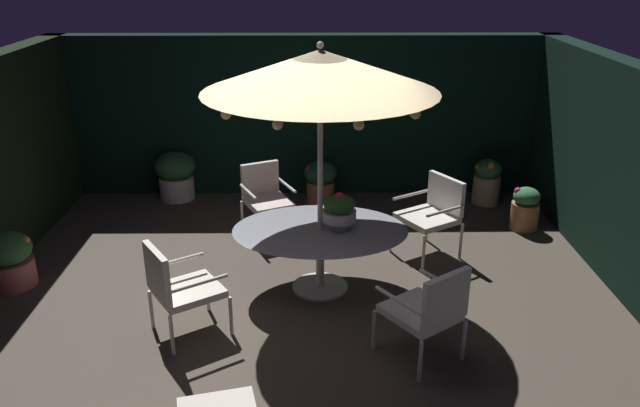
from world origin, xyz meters
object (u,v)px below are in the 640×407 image
object	(u,v)px
patio_umbrella	(320,71)
patio_chair_east	(434,210)
potted_plant_right_far	(487,181)
patio_chair_north	(177,285)
centerpiece_planter	(339,209)
patio_chair_northeast	(429,308)
patio_dining_table	(320,239)
potted_plant_left_near	(525,208)
potted_plant_front_corner	(9,260)
patio_chair_southeast	(265,195)
potted_plant_left_far	(176,174)
potted_plant_back_left	(321,180)

from	to	relation	value
patio_umbrella	patio_chair_east	size ratio (longest dim) A/B	2.78
patio_chair_east	potted_plant_right_far	size ratio (longest dim) A/B	1.44
patio_chair_north	potted_plant_right_far	distance (m)	5.10
patio_chair_north	patio_chair_east	world-z (taller)	patio_chair_north
centerpiece_planter	patio_chair_northeast	bearing A→B (deg)	-60.28
patio_dining_table	potted_plant_right_far	xyz separation A→B (m)	(2.47, 2.49, -0.27)
patio_chair_east	potted_plant_left_near	world-z (taller)	patio_chair_east
patio_dining_table	potted_plant_left_near	distance (m)	3.16
potted_plant_right_far	potted_plant_front_corner	bearing A→B (deg)	-157.81
patio_chair_northeast	patio_chair_southeast	xyz separation A→B (m)	(-1.63, 2.76, 0.00)
patio_umbrella	potted_plant_right_far	size ratio (longest dim) A/B	3.99
patio_chair_north	patio_chair_east	size ratio (longest dim) A/B	1.00
patio_chair_east	potted_plant_left_near	xyz separation A→B (m)	(1.36, 0.71, -0.27)
patio_chair_north	patio_chair_northeast	bearing A→B (deg)	-10.51
potted_plant_left_far	potted_plant_front_corner	size ratio (longest dim) A/B	1.14
patio_dining_table	potted_plant_front_corner	size ratio (longest dim) A/B	2.98
patio_chair_southeast	potted_plant_back_left	distance (m)	1.32
potted_plant_back_left	potted_plant_front_corner	distance (m)	4.21
patio_umbrella	potted_plant_right_far	bearing A→B (deg)	45.29
potted_plant_back_left	potted_plant_left_far	xyz separation A→B (m)	(-2.15, 0.18, 0.04)
patio_chair_northeast	patio_chair_east	size ratio (longest dim) A/B	0.99
patio_dining_table	centerpiece_planter	xyz separation A→B (m)	(0.20, -0.01, 0.34)
patio_chair_north	potted_plant_right_far	world-z (taller)	patio_chair_north
patio_dining_table	patio_umbrella	world-z (taller)	patio_umbrella
patio_dining_table	patio_umbrella	size ratio (longest dim) A/B	0.70
patio_chair_north	patio_chair_east	bearing A→B (deg)	32.44
patio_chair_north	potted_plant_left_near	bearing A→B (deg)	30.86
potted_plant_front_corner	patio_chair_northeast	bearing A→B (deg)	-17.95
patio_chair_east	potted_plant_left_far	size ratio (longest dim) A/B	1.34
potted_plant_right_far	potted_plant_left_far	xyz separation A→B (m)	(-4.58, 0.22, 0.05)
potted_plant_back_left	centerpiece_planter	bearing A→B (deg)	-86.26
patio_umbrella	patio_chair_north	bearing A→B (deg)	-146.76
patio_umbrella	patio_chair_east	distance (m)	2.42
patio_dining_table	potted_plant_back_left	bearing A→B (deg)	89.21
potted_plant_back_left	potted_plant_left_near	xyz separation A→B (m)	(2.70, -0.97, -0.04)
patio_umbrella	patio_chair_northeast	distance (m)	2.45
patio_dining_table	potted_plant_left_far	world-z (taller)	patio_dining_table
patio_chair_north	potted_plant_back_left	bearing A→B (deg)	67.91
potted_plant_back_left	patio_chair_north	bearing A→B (deg)	-112.09
potted_plant_right_far	potted_plant_left_near	bearing A→B (deg)	-74.06
patio_umbrella	patio_chair_northeast	world-z (taller)	patio_umbrella
patio_chair_northeast	potted_plant_right_far	bearing A→B (deg)	68.18
patio_dining_table	patio_chair_southeast	bearing A→B (deg)	115.45
patio_dining_table	patio_chair_north	bearing A→B (deg)	-146.76
patio_chair_northeast	potted_plant_front_corner	bearing A→B (deg)	162.05
potted_plant_left_far	potted_plant_front_corner	world-z (taller)	potted_plant_left_far
potted_plant_left_near	potted_plant_front_corner	world-z (taller)	potted_plant_front_corner
potted_plant_right_far	potted_plant_left_near	distance (m)	0.97
patio_chair_southeast	patio_chair_east	bearing A→B (deg)	-16.37
patio_chair_southeast	potted_plant_left_far	xyz separation A→B (m)	(-1.42, 1.26, -0.16)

